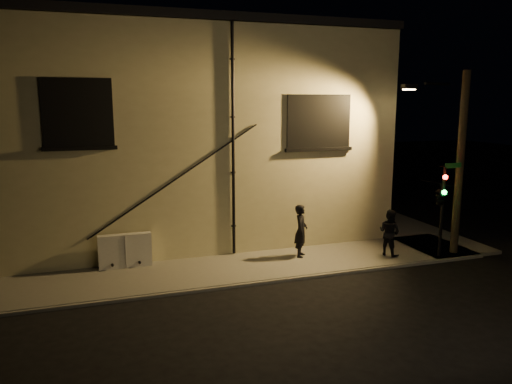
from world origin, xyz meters
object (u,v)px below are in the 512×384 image
object	(u,v)px
pedestrian_b	(389,232)
traffic_signal	(441,195)
pedestrian_a	(301,231)
utility_cabinet	(125,251)
streetlamp_pole	(457,159)

from	to	relation	value
pedestrian_b	traffic_signal	distance (m)	2.24
traffic_signal	pedestrian_a	bearing A→B (deg)	159.99
utility_cabinet	traffic_signal	size ratio (longest dim) A/B	0.52
pedestrian_b	streetlamp_pole	xyz separation A→B (m)	(2.42, -0.43, 2.68)
utility_cabinet	pedestrian_a	size ratio (longest dim) A/B	0.92
utility_cabinet	pedestrian_b	distance (m)	9.53
utility_cabinet	streetlamp_pole	size ratio (longest dim) A/B	0.26
utility_cabinet	streetlamp_pole	world-z (taller)	streetlamp_pole
pedestrian_a	pedestrian_b	world-z (taller)	pedestrian_a
streetlamp_pole	pedestrian_a	bearing A→B (deg)	166.65
utility_cabinet	pedestrian_a	world-z (taller)	pedestrian_a
utility_cabinet	traffic_signal	xyz separation A→B (m)	(10.88, -2.51, 1.73)
utility_cabinet	streetlamp_pole	bearing A→B (deg)	-10.27
pedestrian_b	streetlamp_pole	size ratio (longest dim) A/B	0.25
pedestrian_a	traffic_signal	size ratio (longest dim) A/B	0.56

